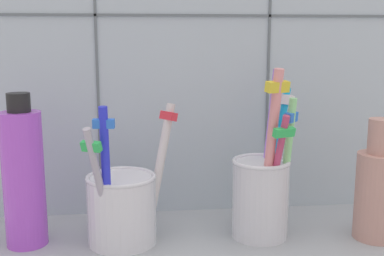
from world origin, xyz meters
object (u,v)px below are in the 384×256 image
at_px(toothbrush_cup_left, 122,205).
at_px(toothbrush_cup_right, 263,190).
at_px(soap_bottle, 23,176).
at_px(ceramic_vase, 379,189).

relative_size(toothbrush_cup_left, toothbrush_cup_right, 0.82).
height_order(toothbrush_cup_left, soap_bottle, soap_bottle).
xyz_separation_m(toothbrush_cup_left, ceramic_vase, (0.28, -0.02, 0.01)).
height_order(ceramic_vase, soap_bottle, soap_bottle).
bearing_deg(toothbrush_cup_left, toothbrush_cup_right, 0.19).
bearing_deg(toothbrush_cup_right, toothbrush_cup_left, -179.81).
distance_m(toothbrush_cup_left, soap_bottle, 0.11).
bearing_deg(ceramic_vase, toothbrush_cup_left, 176.06).
height_order(toothbrush_cup_left, toothbrush_cup_right, toothbrush_cup_right).
distance_m(ceramic_vase, soap_bottle, 0.39).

